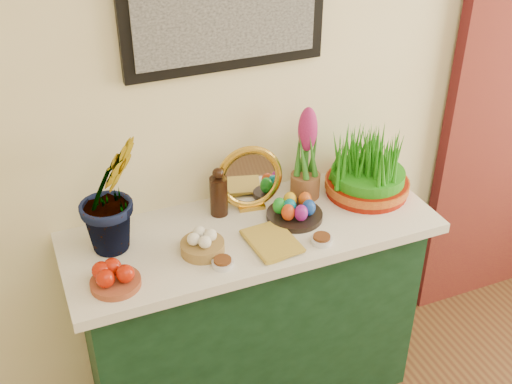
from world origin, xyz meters
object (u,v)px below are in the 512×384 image
sideboard (251,319)px  mirror (250,179)px  book (252,247)px  hyacinth_green (109,177)px  wheatgrass_sabzeh (369,166)px

sideboard → mirror: (0.05, 0.13, 0.59)m
sideboard → book: (-0.05, -0.14, 0.48)m
hyacinth_green → wheatgrass_sabzeh: hyacinth_green is taller
sideboard → mirror: mirror is taller
hyacinth_green → wheatgrass_sabzeh: 1.02m
sideboard → book: book is taller
hyacinth_green → book: (0.43, -0.21, -0.27)m
sideboard → mirror: 0.61m
sideboard → mirror: size_ratio=4.92×
mirror → book: size_ratio=1.24×
wheatgrass_sabzeh → book: bearing=-162.6°
mirror → book: 0.31m
hyacinth_green → book: size_ratio=2.67×
sideboard → wheatgrass_sabzeh: size_ratio=3.83×
mirror → wheatgrass_sabzeh: (0.47, -0.09, -0.00)m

